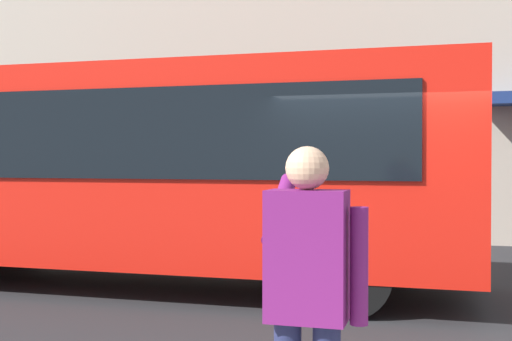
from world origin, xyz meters
name	(u,v)px	position (x,y,z in m)	size (l,w,h in m)	color
ground_plane	(390,308)	(0.00, 0.00, 0.00)	(60.00, 60.00, 0.00)	#232326
red_bus	(146,167)	(3.43, -0.49, 1.68)	(9.05, 2.54, 3.08)	red
pedestrian_photographer	(308,287)	(0.05, 4.74, 1.14)	(0.53, 0.52, 1.70)	#1E2347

